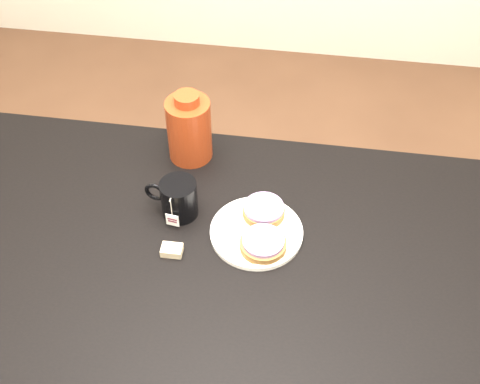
# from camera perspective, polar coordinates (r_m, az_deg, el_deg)

# --- Properties ---
(table) EXTENTS (1.40, 0.90, 0.75)m
(table) POSITION_cam_1_polar(r_m,az_deg,el_deg) (1.33, -1.04, -10.42)
(table) COLOR black
(table) RESTS_ON ground_plane
(plate) EXTENTS (0.21, 0.21, 0.02)m
(plate) POSITION_cam_1_polar(r_m,az_deg,el_deg) (1.33, 1.57, -3.77)
(plate) COLOR white
(plate) RESTS_ON table
(bagel_back) EXTENTS (0.13, 0.13, 0.03)m
(bagel_back) POSITION_cam_1_polar(r_m,az_deg,el_deg) (1.35, 2.26, -1.74)
(bagel_back) COLOR brown
(bagel_back) RESTS_ON plate
(bagel_front) EXTENTS (0.13, 0.13, 0.03)m
(bagel_front) POSITION_cam_1_polar(r_m,az_deg,el_deg) (1.28, 2.21, -4.90)
(bagel_front) COLOR brown
(bagel_front) RESTS_ON plate
(mug) EXTENTS (0.13, 0.09, 0.09)m
(mug) POSITION_cam_1_polar(r_m,az_deg,el_deg) (1.35, -5.88, -0.59)
(mug) COLOR black
(mug) RESTS_ON table
(teabag_pouch) EXTENTS (0.05, 0.03, 0.02)m
(teabag_pouch) POSITION_cam_1_polar(r_m,az_deg,el_deg) (1.30, -6.48, -5.50)
(teabag_pouch) COLOR #C6B793
(teabag_pouch) RESTS_ON table
(bagel_package) EXTENTS (0.13, 0.13, 0.19)m
(bagel_package) POSITION_cam_1_polar(r_m,az_deg,el_deg) (1.46, -4.85, 6.01)
(bagel_package) COLOR #631D0D
(bagel_package) RESTS_ON table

